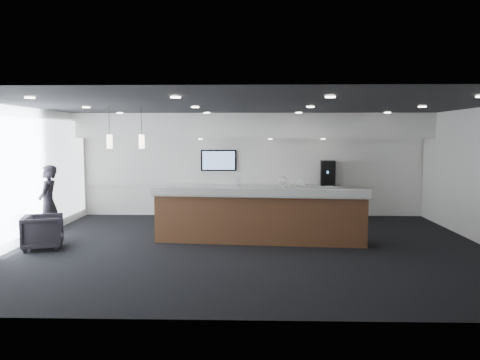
{
  "coord_description": "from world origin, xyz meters",
  "views": [
    {
      "loc": [
        0.01,
        -9.83,
        2.38
      ],
      "look_at": [
        -0.3,
        1.3,
        1.32
      ],
      "focal_mm": 35.0,
      "sensor_mm": 36.0,
      "label": 1
    }
  ],
  "objects_px": {
    "lounge_guest": "(48,203)",
    "service_counter": "(260,217)",
    "coffee_machine": "(328,173)",
    "armchair": "(43,232)"
  },
  "relations": [
    {
      "from": "armchair",
      "to": "lounge_guest",
      "type": "xyz_separation_m",
      "value": [
        -0.2,
        0.76,
        0.5
      ]
    },
    {
      "from": "armchair",
      "to": "lounge_guest",
      "type": "bearing_deg",
      "value": -3.21
    },
    {
      "from": "coffee_machine",
      "to": "armchair",
      "type": "bearing_deg",
      "value": -144.49
    },
    {
      "from": "service_counter",
      "to": "armchair",
      "type": "bearing_deg",
      "value": -165.98
    },
    {
      "from": "coffee_machine",
      "to": "service_counter",
      "type": "bearing_deg",
      "value": -117.36
    },
    {
      "from": "coffee_machine",
      "to": "armchair",
      "type": "distance_m",
      "value": 7.72
    },
    {
      "from": "lounge_guest",
      "to": "armchair",
      "type": "bearing_deg",
      "value": 9.38
    },
    {
      "from": "lounge_guest",
      "to": "service_counter",
      "type": "bearing_deg",
      "value": 84.15
    },
    {
      "from": "service_counter",
      "to": "coffee_machine",
      "type": "distance_m",
      "value": 3.87
    },
    {
      "from": "service_counter",
      "to": "lounge_guest",
      "type": "distance_m",
      "value": 4.77
    }
  ]
}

